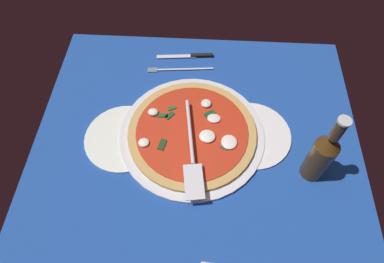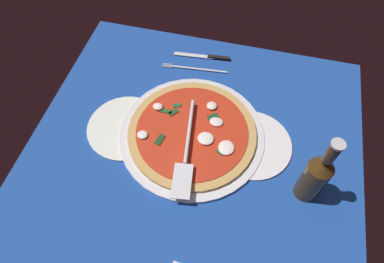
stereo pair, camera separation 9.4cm
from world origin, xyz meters
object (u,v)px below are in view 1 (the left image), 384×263
pizza (192,132)px  pizza_server (192,150)px  beer_bottle (322,155)px  place_setting_far (185,63)px  dinner_plate_left (124,138)px  dinner_plate_right (251,135)px

pizza → pizza_server: 7.61cm
beer_bottle → place_setting_far: bearing=133.8°
dinner_plate_left → pizza_server: size_ratio=0.73×
dinner_plate_right → pizza: 16.86cm
pizza → beer_bottle: 34.39cm
pizza_server → beer_bottle: (31.83, -2.39, 5.27)cm
beer_bottle → dinner_plate_left: bearing=171.8°
pizza → place_setting_far: size_ratio=1.64×
dinner_plate_right → pizza_server: bearing=-153.6°
place_setting_far → dinner_plate_right: bearing=122.1°
dinner_plate_right → beer_bottle: beer_bottle is taller
dinner_plate_left → place_setting_far: place_setting_far is taller
dinner_plate_left → place_setting_far: bearing=63.1°
dinner_plate_left → pizza_server: pizza_server is taller
dinner_plate_left → pizza: (19.22, 2.20, 1.52)cm
pizza → place_setting_far: 28.32cm
pizza_server → place_setting_far: size_ratio=1.37×
pizza_server → place_setting_far: bearing=178.7°
pizza → place_setting_far: bearing=98.0°
pizza → beer_bottle: (32.13, -9.63, 7.61)cm
dinner_plate_right → pizza: bearing=-176.7°
dinner_plate_right → place_setting_far: place_setting_far is taller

